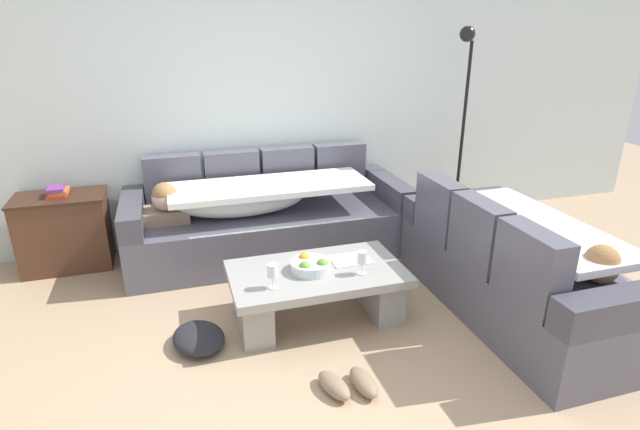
{
  "coord_description": "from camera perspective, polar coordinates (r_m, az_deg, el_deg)",
  "views": [
    {
      "loc": [
        -0.77,
        -2.52,
        1.96
      ],
      "look_at": [
        0.32,
        1.02,
        0.55
      ],
      "focal_mm": 28.15,
      "sensor_mm": 36.0,
      "label": 1
    }
  ],
  "objects": [
    {
      "name": "couch_near_window",
      "position": [
        3.84,
        21.67,
        -5.77
      ],
      "size": [
        0.92,
        1.92,
        0.88
      ],
      "rotation": [
        0.0,
        0.0,
        1.57
      ],
      "color": "#535260",
      "rests_on": "ground_plane"
    },
    {
      "name": "book_stack_on_cabinet",
      "position": [
        4.65,
        -27.68,
        2.39
      ],
      "size": [
        0.16,
        0.2,
        0.08
      ],
      "color": "red",
      "rests_on": "side_cabinet"
    },
    {
      "name": "fruit_bowl",
      "position": [
        3.44,
        -1.09,
        -5.75
      ],
      "size": [
        0.28,
        0.28,
        0.1
      ],
      "color": "silver",
      "rests_on": "coffee_table"
    },
    {
      "name": "wine_glass_near_right",
      "position": [
        3.38,
        4.81,
        -4.92
      ],
      "size": [
        0.07,
        0.07,
        0.17
      ],
      "color": "silver",
      "rests_on": "coffee_table"
    },
    {
      "name": "ground_plane",
      "position": [
        3.28,
        -0.13,
        -15.81
      ],
      "size": [
        14.0,
        14.0,
        0.0
      ],
      "primitive_type": "plane",
      "color": "tan"
    },
    {
      "name": "crumpled_garment",
      "position": [
        3.44,
        -13.64,
        -13.42
      ],
      "size": [
        0.42,
        0.48,
        0.12
      ],
      "primitive_type": "ellipsoid",
      "rotation": [
        0.0,
        0.0,
        1.87
      ],
      "color": "#232328",
      "rests_on": "ground_plane"
    },
    {
      "name": "floor_lamp",
      "position": [
        5.13,
        15.84,
        10.61
      ],
      "size": [
        0.33,
        0.31,
        1.95
      ],
      "color": "black",
      "rests_on": "ground_plane"
    },
    {
      "name": "wine_glass_near_left",
      "position": [
        3.21,
        -5.43,
        -6.42
      ],
      "size": [
        0.07,
        0.07,
        0.17
      ],
      "color": "silver",
      "rests_on": "coffee_table"
    },
    {
      "name": "pair_of_shoes",
      "position": [
        3.02,
        3.3,
        -18.61
      ],
      "size": [
        0.34,
        0.31,
        0.09
      ],
      "color": "#8C7259",
      "rests_on": "ground_plane"
    },
    {
      "name": "back_wall",
      "position": [
        4.77,
        -7.89,
        13.32
      ],
      "size": [
        9.0,
        0.1,
        2.7
      ],
      "primitive_type": "cube",
      "color": "silver",
      "rests_on": "ground_plane"
    },
    {
      "name": "side_cabinet",
      "position": [
        4.76,
        -27.0,
        -1.69
      ],
      "size": [
        0.72,
        0.44,
        0.64
      ],
      "color": "#4F301F",
      "rests_on": "ground_plane"
    },
    {
      "name": "couch_along_wall",
      "position": [
        4.52,
        -6.34,
        -0.45
      ],
      "size": [
        2.46,
        0.92,
        0.88
      ],
      "color": "#535260",
      "rests_on": "ground_plane"
    },
    {
      "name": "open_magazine",
      "position": [
        3.61,
        3.51,
        -5.08
      ],
      "size": [
        0.28,
        0.21,
        0.01
      ],
      "primitive_type": "cube",
      "rotation": [
        0.0,
        0.0,
        -0.02
      ],
      "color": "white",
      "rests_on": "coffee_table"
    },
    {
      "name": "coffee_table",
      "position": [
        3.54,
        -0.34,
        -8.29
      ],
      "size": [
        1.2,
        0.68,
        0.38
      ],
      "color": "#979691",
      "rests_on": "ground_plane"
    }
  ]
}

